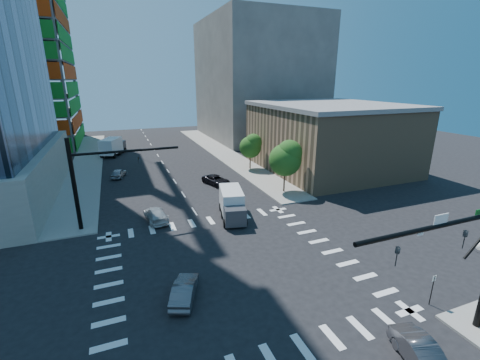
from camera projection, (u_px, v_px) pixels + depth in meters
name	position (u px, v px, depth m)	size (l,w,h in m)	color
ground	(230.00, 267.00, 25.42)	(160.00, 160.00, 0.00)	black
road_markings	(230.00, 267.00, 25.42)	(20.00, 20.00, 0.01)	silver
sidewalk_ne	(222.00, 152.00, 65.28)	(5.00, 60.00, 0.15)	gray
sidewalk_nw	(87.00, 163.00, 56.57)	(5.00, 60.00, 0.15)	gray
commercial_building	(329.00, 137.00, 52.08)	(20.50, 22.50, 10.60)	#8B6F50
bg_building_ne	(257.00, 80.00, 79.48)	(24.00, 30.00, 28.00)	#5B5551
signal_mast_nw	(90.00, 175.00, 30.51)	(10.20, 0.40, 9.00)	black
tree_south	(286.00, 158.00, 40.76)	(4.16, 4.16, 6.82)	#382316
tree_north	(251.00, 146.00, 51.74)	(3.54, 3.52, 5.78)	#382316
no_parking_sign	(433.00, 287.00, 20.74)	(0.30, 0.06, 2.20)	black
car_nb_right	(423.00, 357.00, 16.33)	(1.47, 4.20, 1.38)	#49484D
car_nb_far	(216.00, 180.00, 45.09)	(2.17, 4.71, 1.31)	black
car_sb_near	(156.00, 215.00, 33.55)	(1.91, 4.70, 1.36)	#BDBDBD
car_sb_mid	(119.00, 173.00, 48.42)	(1.56, 3.88, 1.32)	#A3A6AB
car_sb_cross	(185.00, 290.00, 21.54)	(1.40, 4.01, 1.32)	#504F55
box_truck_near	(232.00, 207.00, 33.97)	(3.57, 6.00, 2.94)	black
box_truck_far	(114.00, 147.00, 62.62)	(5.06, 7.05, 3.40)	black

